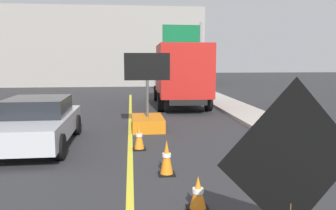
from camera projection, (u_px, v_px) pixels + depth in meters
The scene contains 10 objects.
lane_center_stripe at pixel (130, 197), 6.30m from camera, with size 0.14×36.00×0.01m, color yellow.
roadwork_sign at pixel (292, 163), 3.47m from camera, with size 1.61×0.30×2.33m.
arrow_board_trailer at pixel (147, 116), 12.31m from camera, with size 1.60×1.81×2.70m.
box_truck at pixel (180, 73), 18.19m from camera, with size 2.73×6.79×3.20m.
pickup_car at pixel (37, 122), 9.92m from camera, with size 2.06×4.43×1.38m.
highway_guide_sign at pixel (190, 45), 24.01m from camera, with size 2.79×0.26×5.00m.
far_building_block at pixel (101, 48), 34.88m from camera, with size 19.14×9.56×7.08m, color gray.
traffic_cone_near_sign at pixel (198, 193), 5.75m from camera, with size 0.36×0.36×0.58m.
traffic_cone_mid_lane at pixel (167, 158), 7.48m from camera, with size 0.36×0.36×0.77m.
traffic_cone_far_lane at pixel (139, 137), 9.56m from camera, with size 0.36×0.36×0.73m.
Camera 1 is at (0.05, -0.06, 2.51)m, focal length 37.02 mm.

